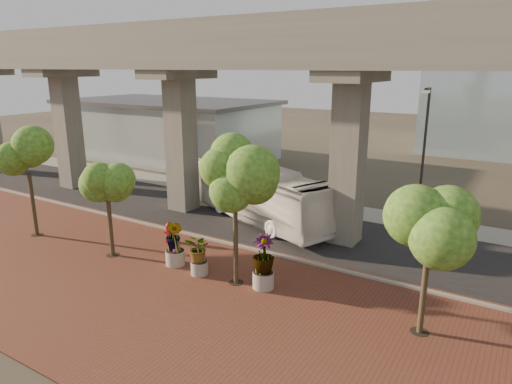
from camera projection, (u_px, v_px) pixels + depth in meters
The scene contains 18 objects.
ground at pixel (239, 233), 27.82m from camera, with size 160.00×160.00×0.00m, color #353227.
brick_plaza at pixel (144, 283), 21.23m from camera, with size 70.00×13.00×0.06m, color brown.
asphalt_road at pixel (256, 223), 29.45m from camera, with size 90.00×8.00×0.04m, color black.
curb_strip at pixel (219, 242), 26.15m from camera, with size 70.00×0.25×0.16m, color gray.
far_sidewalk at pixel (294, 202), 33.97m from camera, with size 90.00×3.00×0.06m, color gray.
transit_viaduct at pixel (256, 109), 27.53m from camera, with size 72.00×5.60×12.40m.
station_pavilion at pixel (168, 128), 50.20m from camera, with size 23.00×13.00×6.30m.
transit_bus at pixel (257, 194), 29.78m from camera, with size 2.98×12.68×3.53m, color silver.
fire_hydrant at pixel (170, 232), 26.03m from camera, with size 0.62×0.56×1.24m.
planter_front at pixel (199, 250), 21.80m from camera, with size 1.86×1.86×2.05m.
planter_right at pixel (263, 256), 20.37m from camera, with size 2.38×2.38×2.54m.
planter_left at pixel (174, 238), 22.81m from camera, with size 2.16×2.16×2.38m.
street_tree_far_west at pixel (27, 157), 26.01m from camera, with size 3.44×3.44×6.35m.
street_tree_near_west at pixel (106, 181), 23.27m from camera, with size 3.07×3.07×5.50m.
street_tree_near_east at pixel (235, 177), 19.90m from camera, with size 3.71×3.71×6.78m.
street_tree_far_east at pixel (432, 216), 16.06m from camera, with size 3.68×3.68×6.32m.
streetlamp_west at pixel (192, 132), 34.97m from camera, with size 0.42×1.22×8.45m.
streetlamp_east at pixel (423, 152), 26.30m from camera, with size 0.43×1.25×8.63m.
Camera 1 is at (14.59, -21.74, 9.77)m, focal length 32.00 mm.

